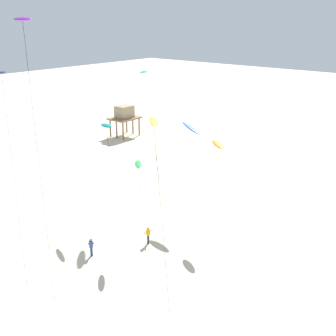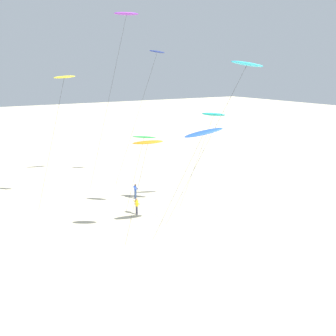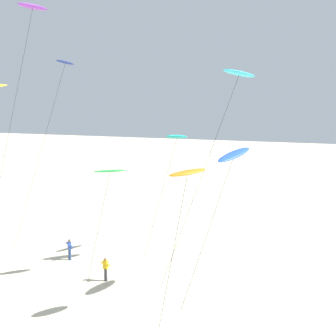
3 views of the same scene
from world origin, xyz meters
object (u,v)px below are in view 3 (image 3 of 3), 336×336
kite_orange (187,173)px  kite_flyer_middle (106,268)px  kite_green (110,172)px  kite_flyer_nearest (70,249)px  kite_cyan (239,75)px  kite_purple (32,9)px  kite_navy (64,66)px  kite_teal (177,138)px  kite_blue (234,155)px

kite_orange → kite_flyer_middle: kite_orange is taller
kite_green → kite_flyer_nearest: 8.17m
kite_orange → kite_flyer_nearest: size_ratio=5.15×
kite_cyan → kite_green: (-7.31, -5.93, -6.70)m
kite_purple → kite_flyer_nearest: kite_purple is taller
kite_navy → kite_teal: size_ratio=1.61×
kite_teal → kite_green: kite_teal is taller
kite_blue → kite_navy: size_ratio=0.60×
kite_teal → kite_purple: kite_purple is taller
kite_purple → kite_navy: bearing=89.2°
kite_orange → kite_flyer_nearest: (-11.71, 4.97, -7.43)m
kite_cyan → kite_purple: bearing=-167.7°
kite_blue → kite_navy: bearing=161.6°
kite_green → kite_flyer_nearest: (-4.65, 1.41, -6.56)m
kite_navy → kite_green: bearing=-37.2°
kite_cyan → kite_flyer_nearest: 18.42m
kite_teal → kite_cyan: size_ratio=0.67×
kite_flyer_nearest → kite_flyer_middle: 5.29m
kite_blue → kite_purple: (-16.73, 1.86, 10.41)m
kite_cyan → kite_green: 11.55m
kite_blue → kite_green: 8.63m
kite_purple → kite_flyer_nearest: (3.60, -1.12, -18.44)m
kite_navy → kite_teal: kite_navy is taller
kite_purple → kite_cyan: kite_purple is taller
kite_teal → kite_purple: (-10.54, -3.92, 9.88)m
kite_purple → kite_green: size_ratio=2.58×
kite_navy → kite_green: 12.96m
kite_navy → kite_flyer_middle: kite_navy is taller
kite_flyer_middle → kite_orange: bearing=-20.6°
kite_navy → kite_blue: bearing=-18.4°
kite_teal → kite_flyer_nearest: size_ratio=5.90×
kite_orange → kite_purple: size_ratio=0.44×
kite_purple → kite_green: kite_purple is taller
kite_cyan → kite_flyer_middle: size_ratio=8.79×
kite_orange → kite_navy: bearing=147.3°
kite_flyer_middle → kite_teal: bearing=73.4°
kite_purple → kite_cyan: bearing=12.3°
kite_teal → kite_cyan: 6.90m
kite_green → kite_flyer_middle: bearing=-85.0°
kite_navy → kite_teal: (10.49, 0.22, -5.87)m
kite_purple → kite_orange: bearing=-21.7°
kite_blue → kite_orange: (-1.43, -4.24, -0.60)m
kite_green → kite_flyer_middle: (0.08, -0.93, -6.56)m
kite_teal → kite_cyan: bearing=-6.0°
kite_blue → kite_flyer_nearest: bearing=176.8°
kite_blue → kite_cyan: size_ratio=0.65×
kite_flyer_middle → kite_navy: bearing=139.1°
kite_purple → kite_cyan: size_ratio=1.35×
kite_orange → kite_cyan: kite_cyan is taller
kite_green → kite_navy: bearing=142.8°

